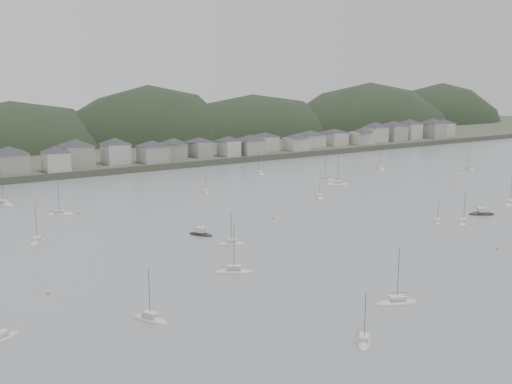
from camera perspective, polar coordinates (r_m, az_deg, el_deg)
ground at (r=146.68m, az=16.61°, el=-6.87°), size 900.00×900.00×0.00m
far_shore_land at (r=400.54m, az=-17.81°, el=4.26°), size 900.00×250.00×3.00m
forested_ridge at (r=379.18m, az=-15.92°, el=2.08°), size 851.55×103.94×102.57m
waterfront_town at (r=316.80m, az=-3.28°, el=4.47°), size 451.48×28.46×12.92m
moored_fleet at (r=183.42m, az=-0.31°, el=-2.83°), size 267.01×167.38×13.16m
motor_launch_near at (r=206.88m, az=20.20°, el=-1.91°), size 8.56×7.00×3.97m
motor_launch_far at (r=170.35m, az=-5.16°, el=-3.90°), size 6.01×7.80×3.79m
mooring_buoys at (r=197.71m, az=0.17°, el=-1.84°), size 172.12×121.24×0.70m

